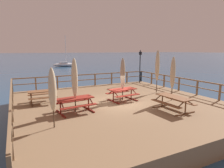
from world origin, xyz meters
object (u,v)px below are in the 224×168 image
picnic_table_front_right (75,102)px  picnic_table_mid_right (173,100)px  picnic_table_back_right (42,94)px  patio_umbrella_short_back (173,73)px  picnic_table_mid_centre (123,92)px  patio_umbrella_tall_mid_left (52,90)px  patio_umbrella_short_front (123,74)px  lamp_post_hooked (140,62)px  sailboat_distant (65,64)px  patio_umbrella_short_mid (157,66)px  patio_umbrella_tall_mid_right (75,78)px

picnic_table_front_right → picnic_table_mid_right: (4.83, -2.08, 0.00)m
picnic_table_back_right → patio_umbrella_short_back: 8.28m
picnic_table_mid_centre → patio_umbrella_tall_mid_left: (-4.79, -2.59, 1.06)m
picnic_table_front_right → patio_umbrella_short_back: size_ratio=0.72×
patio_umbrella_short_back → patio_umbrella_tall_mid_left: bearing=-171.1°
picnic_table_back_right → patio_umbrella_short_front: bearing=-19.2°
lamp_post_hooked → sailboat_distant: size_ratio=0.41×
picnic_table_mid_centre → lamp_post_hooked: size_ratio=0.58×
patio_umbrella_short_front → picnic_table_mid_right: bearing=-65.6°
picnic_table_back_right → picnic_table_front_right: size_ratio=0.81×
picnic_table_mid_centre → patio_umbrella_short_back: patio_umbrella_short_back is taller
picnic_table_mid_centre → sailboat_distant: (5.45, 38.88, -0.91)m
patio_umbrella_short_mid → patio_umbrella_short_front: bearing=-166.3°
picnic_table_mid_right → patio_umbrella_short_front: bearing=114.4°
picnic_table_back_right → picnic_table_mid_right: (6.14, -4.72, 0.01)m
picnic_table_mid_right → lamp_post_hooked: bearing=67.0°
picnic_table_back_right → lamp_post_hooked: 10.34m
patio_umbrella_tall_mid_right → picnic_table_front_right: bearing=-153.1°
picnic_table_mid_right → patio_umbrella_short_back: bearing=48.5°
picnic_table_back_right → picnic_table_mid_centre: bearing=-19.9°
picnic_table_mid_right → sailboat_distant: size_ratio=0.27×
picnic_table_mid_right → picnic_table_mid_centre: bearing=115.3°
patio_umbrella_short_front → picnic_table_mid_centre: bearing=-120.4°
patio_umbrella_tall_mid_left → sailboat_distant: bearing=76.1°
picnic_table_back_right → sailboat_distant: 38.55m
patio_umbrella_short_mid → lamp_post_hooked: 4.47m
patio_umbrella_short_front → patio_umbrella_tall_mid_left: 5.50m
picnic_table_mid_right → lamp_post_hooked: size_ratio=0.64×
picnic_table_mid_centre → patio_umbrella_tall_mid_left: 5.54m
patio_umbrella_short_mid → patio_umbrella_tall_mid_left: patio_umbrella_short_mid is taller
picnic_table_mid_centre → lamp_post_hooked: (4.90, 5.16, 1.56)m
picnic_table_front_right → patio_umbrella_tall_mid_left: size_ratio=0.80×
picnic_table_mid_right → patio_umbrella_short_mid: 4.70m
picnic_table_mid_centre → patio_umbrella_short_front: size_ratio=0.68×
picnic_table_front_right → patio_umbrella_short_front: 3.77m
sailboat_distant → patio_umbrella_short_front: bearing=-97.9°
lamp_post_hooked → picnic_table_mid_centre: bearing=-133.5°
patio_umbrella_short_front → patio_umbrella_tall_mid_right: 3.55m
picnic_table_mid_right → patio_umbrella_short_front: patio_umbrella_short_front is taller
picnic_table_back_right → lamp_post_hooked: bearing=19.8°
patio_umbrella_short_front → sailboat_distant: (5.42, 38.82, -2.11)m
picnic_table_mid_right → lamp_post_hooked: 9.02m
picnic_table_mid_centre → lamp_post_hooked: bearing=46.5°
picnic_table_front_right → patio_umbrella_tall_mid_right: bearing=26.9°
patio_umbrella_tall_mid_left → lamp_post_hooked: (9.69, 7.75, 0.50)m
patio_umbrella_tall_mid_right → patio_umbrella_short_back: size_ratio=1.00×
patio_umbrella_short_mid → sailboat_distant: sailboat_distant is taller
patio_umbrella_short_mid → picnic_table_back_right: bearing=174.5°
picnic_table_mid_right → lamp_post_hooked: lamp_post_hooked is taller
picnic_table_mid_centre → picnic_table_back_right: size_ratio=1.14×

